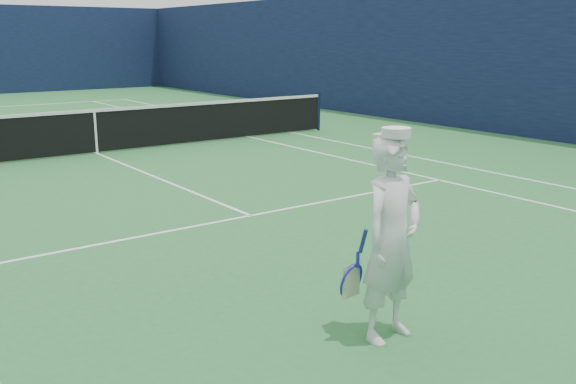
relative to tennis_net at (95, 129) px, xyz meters
name	(u,v)px	position (x,y,z in m)	size (l,w,h in m)	color
ground	(97,154)	(0.00, 0.00, -0.55)	(80.00, 80.00, 0.00)	#286B34
court_markings	(97,153)	(0.00, 0.00, -0.55)	(11.03, 23.83, 0.01)	white
windscreen_fence	(91,63)	(0.00, 0.00, 1.45)	(20.12, 36.12, 4.00)	#0E1836
tennis_net	(95,129)	(0.00, 0.00, 0.00)	(12.88, 0.09, 1.07)	#141E4C
tennis_player	(392,239)	(-1.14, -10.40, 0.35)	(0.80, 0.50, 1.85)	white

